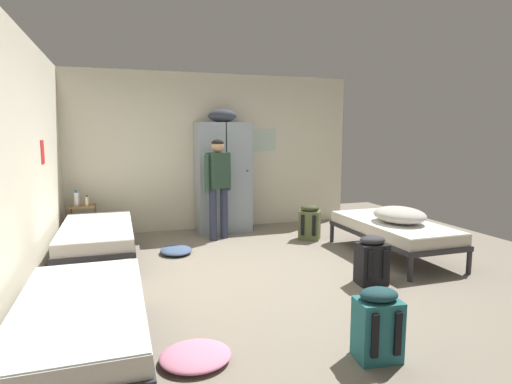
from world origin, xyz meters
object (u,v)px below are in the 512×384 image
(bed_left_rear, at_px, (97,233))
(backpack_black, at_px, (371,261))
(shelf_unit, at_px, (83,220))
(locker_bank, at_px, (223,175))
(backpack_teal, at_px, (377,325))
(clothes_pile_pink, at_px, (196,356))
(water_bottle, at_px, (76,199))
(person_traveler, at_px, (218,180))
(clothes_pile_denim, at_px, (176,250))
(bed_right, at_px, (392,229))
(bedding_heap, at_px, (399,215))
(bed_left_front, at_px, (81,314))
(backpack_olive, at_px, (310,223))
(lotion_bottle, at_px, (87,201))

(bed_left_rear, distance_m, backpack_black, 3.45)
(shelf_unit, bearing_deg, locker_bank, 1.96)
(locker_bank, height_order, backpack_teal, locker_bank)
(bed_left_rear, distance_m, clothes_pile_pink, 2.95)
(shelf_unit, bearing_deg, water_bottle, 165.96)
(person_traveler, distance_m, clothes_pile_denim, 1.33)
(backpack_teal, bearing_deg, bed_left_rear, 122.99)
(bed_right, height_order, backpack_teal, backpack_teal)
(bed_right, xyz_separation_m, bedding_heap, (0.02, -0.11, 0.21))
(shelf_unit, bearing_deg, person_traveler, -13.52)
(bed_left_rear, bearing_deg, backpack_black, -31.71)
(bed_left_rear, xyz_separation_m, backpack_black, (2.94, -1.81, -0.12))
(bed_right, distance_m, bedding_heap, 0.24)
(locker_bank, distance_m, bed_left_rear, 2.41)
(bed_left_front, distance_m, backpack_olive, 4.22)
(lotion_bottle, relative_size, backpack_teal, 0.30)
(water_bottle, bearing_deg, backpack_olive, -15.43)
(clothes_pile_denim, bearing_deg, backpack_olive, 4.23)
(locker_bank, bearing_deg, backpack_black, -72.73)
(bedding_heap, height_order, clothes_pile_pink, bedding_heap)
(locker_bank, distance_m, shelf_unit, 2.33)
(locker_bank, xyz_separation_m, clothes_pile_denim, (-0.97, -1.17, -0.92))
(bed_left_rear, distance_m, clothes_pile_denim, 1.07)
(person_traveler, xyz_separation_m, backpack_teal, (0.30, -3.86, -0.69))
(person_traveler, bearing_deg, lotion_bottle, 167.12)
(lotion_bottle, bearing_deg, backpack_black, -43.18)
(water_bottle, height_order, backpack_teal, water_bottle)
(shelf_unit, xyz_separation_m, bed_right, (4.06, -2.14, 0.04))
(lotion_bottle, bearing_deg, clothes_pile_pink, -76.25)
(shelf_unit, xyz_separation_m, water_bottle, (-0.08, 0.02, 0.33))
(locker_bank, relative_size, backpack_teal, 3.76)
(backpack_black, height_order, backpack_olive, same)
(bed_left_rear, xyz_separation_m, clothes_pile_pink, (0.78, -2.83, -0.34))
(backpack_black, relative_size, clothes_pile_pink, 1.03)
(clothes_pile_pink, bearing_deg, bed_right, 31.26)
(bed_right, height_order, bed_left_rear, same)
(bed_right, height_order, backpack_black, backpack_black)
(backpack_black, bearing_deg, lotion_bottle, 136.82)
(backpack_black, bearing_deg, bed_left_rear, 148.29)
(bed_left_rear, bearing_deg, bed_left_front, -90.00)
(backpack_teal, bearing_deg, bed_right, 51.82)
(bed_left_front, relative_size, bed_right, 1.00)
(water_bottle, bearing_deg, lotion_bottle, -21.80)
(shelf_unit, distance_m, clothes_pile_pink, 4.12)
(bed_left_front, height_order, person_traveler, person_traveler)
(bed_left_front, distance_m, bed_left_rear, 2.60)
(locker_bank, height_order, shelf_unit, locker_bank)
(water_bottle, height_order, backpack_olive, water_bottle)
(backpack_black, bearing_deg, backpack_teal, -121.96)
(bed_right, relative_size, backpack_teal, 3.45)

